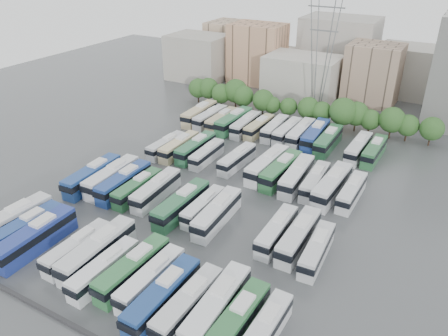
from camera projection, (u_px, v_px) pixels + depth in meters
The scene contains 53 objects.
ground at pixel (211, 198), 77.31m from camera, with size 220.00×220.00×0.00m, color #424447.
parapet at pixel (68, 323), 51.78m from camera, with size 56.00×0.50×0.50m, color #2D2D30.
tree_line at pixel (297, 105), 108.03m from camera, with size 65.24×8.05×8.24m.
city_buildings at pixel (312, 61), 132.25m from camera, with size 102.00×35.00×20.00m.
electricity_pylon at pixel (323, 41), 106.27m from camera, with size 9.00×6.91×33.83m.
bus_r0_s0 at pixel (11, 222), 67.16m from camera, with size 3.59×13.82×4.30m.
bus_r0_s1 at pixel (26, 229), 65.81m from camera, with size 2.95×12.58×3.93m.
bus_r0_s2 at pixel (36, 237), 63.73m from camera, with size 3.33×13.68×4.27m.
bus_r0_s4 at pixel (77, 248), 61.97m from camera, with size 2.62×11.60×3.63m.
bus_r0_s5 at pixel (98, 250), 61.02m from camera, with size 3.23×13.54×4.23m.
bus_r0_s6 at pixel (104, 269), 58.00m from camera, with size 2.73×11.67×3.65m.
bus_r0_s7 at pixel (133, 269), 57.85m from camera, with size 3.24×12.75×3.97m.
bus_r0_s8 at pixel (151, 279), 56.23m from camera, with size 2.81×11.92×3.72m.
bus_r0_s9 at pixel (163, 296), 53.36m from camera, with size 2.90×13.04×4.09m.
bus_r0_s10 at pixel (188, 303), 52.39m from camera, with size 3.01×12.30×3.84m.
bus_r0_s11 at pixel (217, 307), 51.69m from camera, with size 3.28×13.40×4.18m.
bus_r0_s12 at pixel (236, 323), 49.71m from camera, with size 3.07×12.61×3.93m.
bus_r0_s13 at pixel (264, 331), 48.88m from camera, with size 2.62×11.27×3.52m.
bus_r1_s0 at pixel (93, 176), 80.32m from camera, with size 3.59×13.52×4.20m.
bus_r1_s1 at pixel (112, 177), 80.02m from camera, with size 3.43×13.27×4.13m.
bus_r1_s2 at pixel (124, 182), 78.38m from camera, with size 3.17×12.98×4.05m.
bus_r1_s3 at pixel (138, 188), 76.90m from camera, with size 2.58×11.60×3.64m.
bus_r1_s4 at pixel (156, 190), 76.17m from camera, with size 3.30×12.38×3.85m.
bus_r1_s6 at pixel (181, 204), 71.80m from camera, with size 3.09×13.18×4.12m.
bus_r1_s7 at pixel (203, 207), 71.76m from camera, with size 2.36×10.83×3.40m.
bus_r1_s8 at pixel (217, 213), 69.53m from camera, with size 3.29×12.78×3.98m.
bus_r1_s11 at pixel (277, 231), 65.61m from camera, with size 2.68×11.63×3.64m.
bus_r1_s12 at pixel (299, 236), 64.20m from camera, with size 2.76×12.62×3.96m.
bus_r1_s13 at pixel (317, 250), 61.70m from camera, with size 3.02×11.37×3.53m.
bus_r2_s1 at pixel (166, 145), 92.97m from camera, with size 2.73×11.06×3.45m.
bus_r2_s2 at pixel (179, 146), 92.15m from camera, with size 2.61×11.91×3.73m.
bus_r2_s3 at pixel (196, 148), 91.45m from camera, with size 2.73×12.41×3.89m.
bus_r2_s4 at pixel (207, 154), 89.32m from camera, with size 2.57×10.90×3.41m.
bus_r2_s6 at pixel (237, 159), 87.17m from camera, with size 2.99×11.53×3.59m.
bus_r2_s8 at pixel (267, 165), 84.12m from camera, with size 3.62×13.69×4.25m.
bus_r2_s9 at pixel (281, 170), 82.28m from camera, with size 3.57×13.42×4.17m.
bus_r2_s10 at pixel (297, 176), 80.37m from camera, with size 3.44×13.22×4.11m.
bus_r2_s11 at pixel (315, 181), 78.96m from camera, with size 3.05×11.91×3.71m.
bus_r2_s12 at pixel (332, 185), 77.04m from camera, with size 3.60×13.82×4.30m.
bus_r2_s13 at pixel (352, 192), 75.78m from camera, with size 2.63×11.54×3.61m.
bus_r3_s0 at pixel (199, 113), 109.01m from camera, with size 3.20×13.26×4.14m.
bus_r3_s1 at pixel (210, 117), 107.19m from camera, with size 3.20×12.23×3.80m.
bus_r3_s2 at pixel (222, 120), 105.49m from camera, with size 2.74×12.20×3.82m.
bus_r3_s3 at pixel (234, 121), 104.44m from camera, with size 3.50×13.54×4.21m.
bus_r3_s4 at pixel (245, 124), 103.00m from camera, with size 2.86×12.09×3.78m.
bus_r3_s5 at pixel (259, 127), 101.95m from camera, with size 2.94×11.60×3.61m.
bus_r3_s6 at pixel (275, 128), 101.06m from camera, with size 2.94×11.93×3.72m.
bus_r3_s7 at pixel (287, 131), 99.49m from camera, with size 2.87×12.06×3.77m.
bus_r3_s8 at pixel (301, 133), 98.18m from camera, with size 2.96×12.76×3.99m.
bus_r3_s9 at pixel (315, 135), 96.85m from camera, with size 3.54×13.79×4.29m.
bus_r3_s10 at pixel (328, 141), 94.46m from camera, with size 2.91×12.97×4.06m.
bus_r3_s12 at pixel (358, 148), 91.28m from camera, with size 3.04×12.52×3.91m.
bus_r3_s13 at pixel (374, 151), 90.17m from camera, with size 2.96×12.21×3.81m.
Camera 1 is at (34.43, -56.30, 40.69)m, focal length 35.00 mm.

